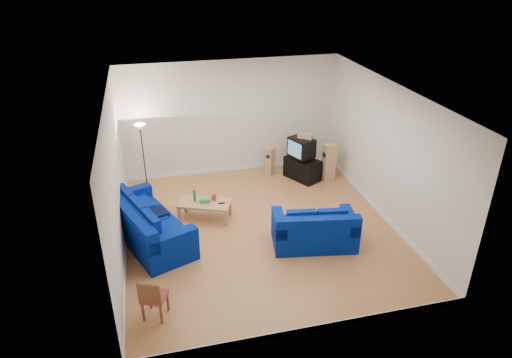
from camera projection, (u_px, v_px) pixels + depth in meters
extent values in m
cube|color=#9A5B2F|center=(260.00, 229.00, 10.47)|extent=(6.00, 6.50, 0.01)
cube|color=white|center=(261.00, 93.00, 9.03)|extent=(6.00, 6.50, 0.01)
cube|color=white|center=(231.00, 118.00, 12.57)|extent=(6.00, 0.01, 3.20)
cube|color=white|center=(314.00, 254.00, 6.93)|extent=(6.00, 0.01, 3.20)
cube|color=white|center=(115.00, 182.00, 9.10)|extent=(0.01, 6.50, 3.20)
cube|color=white|center=(388.00, 153.00, 10.39)|extent=(0.01, 6.50, 3.20)
cube|color=white|center=(233.00, 168.00, 13.25)|extent=(6.00, 0.02, 0.12)
cube|color=white|center=(308.00, 329.00, 7.63)|extent=(6.00, 0.02, 0.12)
cube|color=white|center=(126.00, 245.00, 9.80)|extent=(0.02, 6.50, 0.12)
cube|color=white|center=(379.00, 211.00, 11.08)|extent=(0.02, 6.50, 0.12)
cube|color=#00125C|center=(150.00, 230.00, 9.99)|extent=(1.94, 2.74, 0.48)
cube|color=#00125C|center=(129.00, 217.00, 9.56)|extent=(1.16, 2.44, 0.49)
cube|color=#00125C|center=(128.00, 195.00, 10.65)|extent=(1.10, 0.63, 0.27)
cube|color=#00125C|center=(172.00, 240.00, 9.00)|extent=(1.10, 0.63, 0.27)
cube|color=black|center=(156.00, 214.00, 9.92)|extent=(0.59, 0.59, 0.14)
cube|color=#00125C|center=(314.00, 235.00, 9.88)|extent=(1.90, 1.27, 0.43)
cube|color=#00125C|center=(318.00, 227.00, 9.35)|extent=(1.77, 0.53, 0.45)
cube|color=#00125C|center=(279.00, 223.00, 9.68)|extent=(0.39, 1.01, 0.25)
cube|color=#00125C|center=(350.00, 220.00, 9.78)|extent=(0.39, 1.01, 0.25)
cube|color=black|center=(313.00, 218.00, 9.87)|extent=(0.48, 0.48, 0.12)
cube|color=tan|center=(205.00, 203.00, 10.72)|extent=(1.35, 1.03, 0.05)
cube|color=tan|center=(179.00, 215.00, 10.67)|extent=(0.08, 0.08, 0.39)
cube|color=tan|center=(186.00, 204.00, 11.11)|extent=(0.08, 0.08, 0.39)
cube|color=tan|center=(226.00, 219.00, 10.52)|extent=(0.08, 0.08, 0.39)
cube|color=tan|center=(230.00, 208.00, 10.96)|extent=(0.08, 0.08, 0.39)
cylinder|color=#197233|center=(195.00, 196.00, 10.69)|extent=(0.09, 0.09, 0.29)
cube|color=green|center=(205.00, 201.00, 10.67)|extent=(0.25, 0.14, 0.10)
cylinder|color=red|center=(214.00, 197.00, 10.77)|extent=(0.13, 0.13, 0.15)
cube|color=black|center=(222.00, 203.00, 10.65)|extent=(0.15, 0.05, 0.02)
cube|color=black|center=(302.00, 169.00, 12.68)|extent=(0.94, 1.11, 0.60)
cube|color=black|center=(305.00, 157.00, 12.55)|extent=(0.51, 0.54, 0.10)
cube|color=black|center=(301.00, 147.00, 12.37)|extent=(0.70, 0.80, 0.51)
cube|color=#3D6388|center=(294.00, 149.00, 12.24)|extent=(0.22, 0.50, 0.41)
cube|color=tan|center=(305.00, 136.00, 12.24)|extent=(0.40, 0.37, 0.14)
cube|color=tan|center=(270.00, 161.00, 12.83)|extent=(0.31, 0.31, 0.82)
cylinder|color=black|center=(268.00, 157.00, 12.65)|extent=(0.10, 0.10, 0.12)
cube|color=tan|center=(329.00, 163.00, 12.48)|extent=(0.34, 0.29, 1.06)
cylinder|color=black|center=(324.00, 155.00, 12.31)|extent=(0.04, 0.16, 0.16)
cylinder|color=black|center=(147.00, 188.00, 12.28)|extent=(0.23, 0.23, 0.03)
cylinder|color=black|center=(144.00, 158.00, 11.89)|extent=(0.03, 0.03, 1.70)
cone|color=white|center=(140.00, 127.00, 11.50)|extent=(0.31, 0.31, 0.14)
cube|color=brown|center=(143.00, 312.00, 7.80)|extent=(0.05, 0.05, 0.40)
cube|color=brown|center=(150.00, 299.00, 8.09)|extent=(0.05, 0.05, 0.40)
cube|color=brown|center=(161.00, 314.00, 7.75)|extent=(0.05, 0.05, 0.40)
cube|color=brown|center=(168.00, 301.00, 8.04)|extent=(0.05, 0.05, 0.40)
cube|color=#973531|center=(154.00, 297.00, 7.82)|extent=(0.53, 0.53, 0.05)
cube|color=brown|center=(149.00, 294.00, 7.56)|extent=(0.38, 0.19, 0.40)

